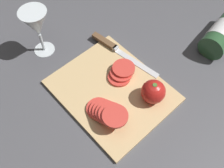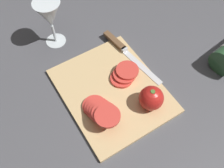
{
  "view_description": "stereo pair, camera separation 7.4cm",
  "coord_description": "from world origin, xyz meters",
  "px_view_note": "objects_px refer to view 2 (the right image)",
  "views": [
    {
      "loc": [
        -0.23,
        0.26,
        0.67
      ],
      "look_at": [
        0.07,
        -0.01,
        0.04
      ],
      "focal_mm": 42.0,
      "sensor_mm": 36.0,
      "label": 1
    },
    {
      "loc": [
        -0.27,
        0.2,
        0.67
      ],
      "look_at": [
        0.07,
        -0.01,
        0.04
      ],
      "focal_mm": 42.0,
      "sensor_mm": 36.0,
      "label": 2
    }
  ],
  "objects_px": {
    "tomato_slice_stack_far": "(124,74)",
    "knife": "(120,46)",
    "whole_tomato": "(151,98)",
    "tomato_slice_stack_near": "(101,111)",
    "wine_glass": "(49,16)"
  },
  "relations": [
    {
      "from": "knife",
      "to": "tomato_slice_stack_far",
      "type": "xyz_separation_m",
      "value": [
        -0.11,
        0.05,
        0.01
      ]
    },
    {
      "from": "wine_glass",
      "to": "tomato_slice_stack_far",
      "type": "bearing_deg",
      "value": -155.93
    },
    {
      "from": "tomato_slice_stack_near",
      "to": "tomato_slice_stack_far",
      "type": "xyz_separation_m",
      "value": [
        0.07,
        -0.13,
        -0.01
      ]
    },
    {
      "from": "knife",
      "to": "tomato_slice_stack_far",
      "type": "relative_size",
      "value": 2.83
    },
    {
      "from": "wine_glass",
      "to": "tomato_slice_stack_far",
      "type": "distance_m",
      "value": 0.29
    },
    {
      "from": "wine_glass",
      "to": "whole_tomato",
      "type": "distance_m",
      "value": 0.39
    },
    {
      "from": "whole_tomato",
      "to": "tomato_slice_stack_near",
      "type": "distance_m",
      "value": 0.14
    },
    {
      "from": "whole_tomato",
      "to": "tomato_slice_stack_far",
      "type": "xyz_separation_m",
      "value": [
        0.12,
        0.01,
        -0.02
      ]
    },
    {
      "from": "wine_glass",
      "to": "whole_tomato",
      "type": "xyz_separation_m",
      "value": [
        -0.37,
        -0.12,
        -0.07
      ]
    },
    {
      "from": "knife",
      "to": "whole_tomato",
      "type": "bearing_deg",
      "value": -18.74
    },
    {
      "from": "wine_glass",
      "to": "knife",
      "type": "height_order",
      "value": "wine_glass"
    },
    {
      "from": "whole_tomato",
      "to": "knife",
      "type": "xyz_separation_m",
      "value": [
        0.22,
        -0.04,
        -0.03
      ]
    },
    {
      "from": "tomato_slice_stack_far",
      "to": "knife",
      "type": "bearing_deg",
      "value": -26.43
    },
    {
      "from": "wine_glass",
      "to": "tomato_slice_stack_far",
      "type": "height_order",
      "value": "wine_glass"
    },
    {
      "from": "wine_glass",
      "to": "whole_tomato",
      "type": "bearing_deg",
      "value": -161.78
    }
  ]
}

